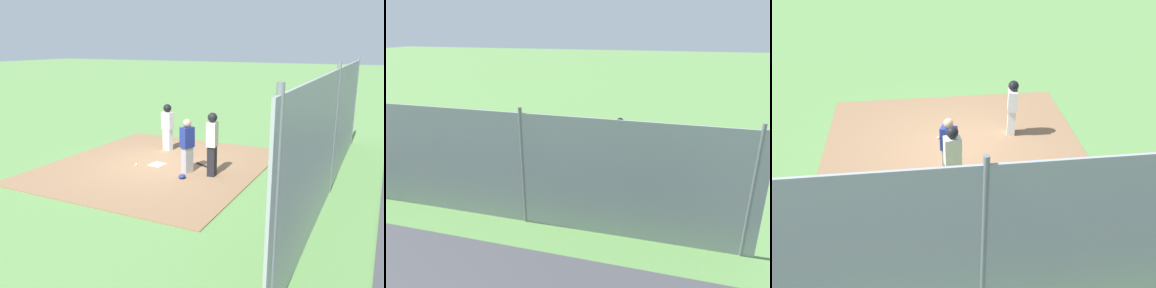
# 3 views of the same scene
# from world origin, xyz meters

# --- Properties ---
(ground_plane) EXTENTS (140.00, 140.00, 0.00)m
(ground_plane) POSITION_xyz_m (0.00, 0.00, 0.00)
(ground_plane) COLOR #5B8947
(dirt_infield) EXTENTS (7.20, 6.40, 0.03)m
(dirt_infield) POSITION_xyz_m (0.00, 0.00, 0.01)
(dirt_infield) COLOR #896647
(dirt_infield) RESTS_ON ground_plane
(home_plate) EXTENTS (0.48, 0.48, 0.02)m
(home_plate) POSITION_xyz_m (0.00, 0.00, 0.04)
(home_plate) COLOR white
(home_plate) RESTS_ON dirt_infield
(catcher) EXTENTS (0.45, 0.38, 1.62)m
(catcher) POSITION_xyz_m (-0.22, -1.19, 0.87)
(catcher) COLOR #9E9EA3
(catcher) RESTS_ON dirt_infield
(umpire) EXTENTS (0.41, 0.31, 1.87)m
(umpire) POSITION_xyz_m (-0.20, -1.98, 1.03)
(umpire) COLOR black
(umpire) RESTS_ON dirt_infield
(runner) EXTENTS (0.32, 0.42, 1.68)m
(runner) POSITION_xyz_m (1.74, 0.61, 0.99)
(runner) COLOR silver
(runner) RESTS_ON dirt_infield
(baseball_bat) EXTENTS (0.40, 0.69, 0.06)m
(baseball_bat) POSITION_xyz_m (0.49, -1.42, 0.06)
(baseball_bat) COLOR black
(baseball_bat) RESTS_ON dirt_infield
(catcher_mask) EXTENTS (0.24, 0.20, 0.12)m
(catcher_mask) POSITION_xyz_m (-0.82, -1.33, 0.09)
(catcher_mask) COLOR navy
(catcher_mask) RESTS_ON dirt_infield
(baseball) EXTENTS (0.07, 0.07, 0.07)m
(baseball) POSITION_xyz_m (-0.40, 0.54, 0.07)
(baseball) COLOR white
(baseball) RESTS_ON dirt_infield
(backstop_fence) EXTENTS (12.00, 0.10, 3.35)m
(backstop_fence) POSITION_xyz_m (0.00, -5.24, 1.60)
(backstop_fence) COLOR #93999E
(backstop_fence) RESTS_ON ground_plane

